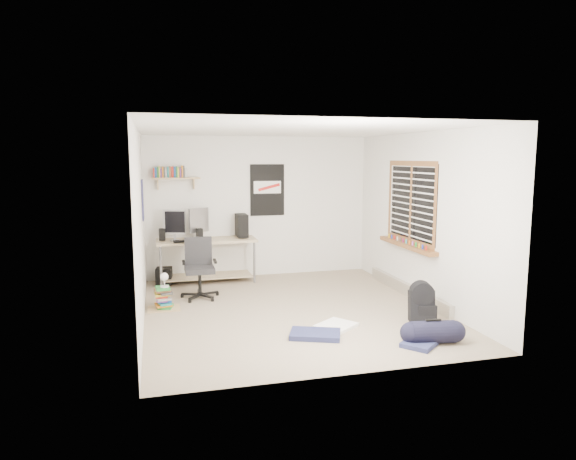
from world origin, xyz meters
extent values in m
cube|color=gray|center=(0.00, 0.00, -0.01)|extent=(4.00, 4.50, 0.01)
cube|color=white|center=(0.00, 0.00, 2.50)|extent=(4.00, 4.50, 0.01)
cube|color=silver|center=(0.00, 2.25, 1.25)|extent=(4.00, 0.01, 2.50)
cube|color=silver|center=(-2.00, 0.00, 1.25)|extent=(0.01, 4.50, 2.50)
cube|color=silver|center=(2.00, 0.00, 1.25)|extent=(0.01, 4.50, 2.50)
cube|color=#CBA88C|center=(-0.98, 2.00, 0.36)|extent=(1.75, 0.95, 0.76)
cube|color=#B9BABF|center=(-1.51, 1.89, 0.97)|extent=(0.38, 0.19, 0.41)
cube|color=#97979C|center=(-1.10, 2.00, 0.97)|extent=(0.37, 0.27, 0.41)
cube|color=black|center=(-0.36, 2.00, 0.96)|extent=(0.18, 0.38, 0.39)
cube|color=black|center=(-1.32, 1.69, 0.77)|extent=(0.44, 0.17, 0.02)
cube|color=black|center=(-1.71, 1.91, 0.86)|extent=(0.11, 0.11, 0.20)
cube|color=black|center=(-1.10, 1.87, 0.85)|extent=(0.12, 0.12, 0.18)
cube|color=#242427|center=(-1.19, 0.95, 0.49)|extent=(0.62, 0.62, 0.92)
cube|color=tan|center=(-1.45, 2.14, 1.78)|extent=(0.80, 0.22, 0.24)
cube|color=black|center=(0.15, 2.23, 1.55)|extent=(0.62, 0.03, 0.92)
cube|color=navy|center=(-1.99, 1.20, 1.50)|extent=(0.02, 0.42, 0.60)
cube|color=brown|center=(1.95, 0.30, 1.45)|extent=(0.10, 1.50, 1.26)
cube|color=#B7B2A8|center=(1.96, 0.30, 0.09)|extent=(0.08, 2.50, 0.18)
cube|color=black|center=(1.52, -0.91, 0.20)|extent=(0.38, 0.33, 0.42)
cylinder|color=black|center=(1.25, -1.67, 0.14)|extent=(0.30, 0.30, 0.52)
cube|color=white|center=(0.36, -0.87, 0.02)|extent=(0.61, 0.60, 0.04)
cube|color=#22274E|center=(0.00, -1.13, 0.03)|extent=(0.69, 0.57, 0.06)
cube|color=navy|center=(1.08, -1.70, 0.03)|extent=(0.55, 0.53, 0.06)
cube|color=brown|center=(-1.74, 0.50, 0.15)|extent=(0.54, 0.49, 0.31)
cube|color=silver|center=(-1.72, 0.48, 0.38)|extent=(0.15, 0.22, 0.21)
cube|color=black|center=(-1.70, 1.96, 0.14)|extent=(0.29, 0.29, 0.29)
camera|label=1|loc=(-1.80, -6.76, 2.13)|focal=32.00mm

